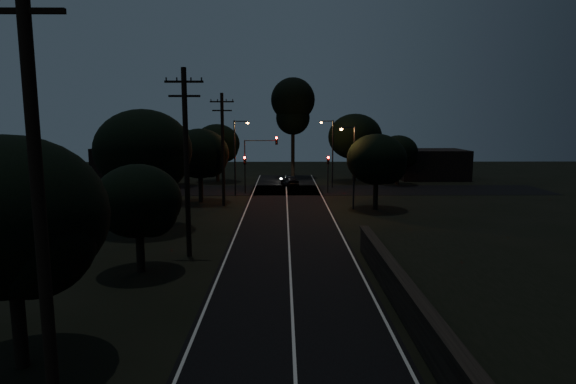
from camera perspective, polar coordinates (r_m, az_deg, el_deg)
name	(u,v)px	position (r m, az deg, el deg)	size (l,w,h in m)	color
road_surface	(287,207)	(44.79, -0.09, -1.79)	(60.00, 70.00, 0.03)	black
retaining_wall	(513,333)	(19.37, 25.12, -14.90)	(6.93, 26.00, 1.60)	black
utility_pole_near	(38,200)	(12.43, -27.48, -0.83)	(2.20, 0.30, 12.00)	black
utility_pole_mid	(186,160)	(28.59, -11.95, 3.71)	(2.20, 0.30, 11.00)	black
utility_pole_far	(223,148)	(45.36, -7.74, 5.23)	(2.20, 0.30, 10.50)	black
tree_left_a	(15,221)	(17.32, -29.66, -2.99)	(6.03, 6.03, 7.63)	black
tree_left_b	(141,203)	(26.30, -17.07, -1.26)	(4.55, 4.55, 5.79)	black
tree_left_c	(146,153)	(36.25, -16.45, 4.50)	(6.99, 6.99, 8.84)	black
tree_left_d	(202,155)	(47.61, -10.19, 4.36)	(5.70, 5.70, 7.23)	black
tree_far_nw	(218,145)	(63.46, -8.24, 5.59)	(5.93, 5.93, 7.51)	black
tree_far_w	(173,146)	(60.41, -13.47, 5.36)	(5.96, 5.96, 7.60)	black
tree_far_ne	(357,138)	(63.57, 8.18, 6.37)	(6.99, 6.99, 8.84)	black
tree_far_e	(400,153)	(61.72, 13.09, 4.55)	(4.85, 4.85, 6.15)	black
tree_right_a	(379,161)	(43.83, 10.71, 3.67)	(5.38, 5.38, 6.84)	black
tall_pine	(293,106)	(67.98, 0.59, 10.19)	(6.10, 6.10, 13.87)	black
building_left	(138,164)	(68.09, -17.36, 3.24)	(10.00, 8.00, 4.40)	black
building_right	(431,164)	(69.28, 16.55, 3.19)	(9.00, 7.00, 4.00)	black
signal_left	(245,168)	(53.35, -5.13, 2.91)	(0.28, 0.35, 4.10)	black
signal_right	(328,167)	(53.42, 4.77, 2.92)	(0.28, 0.35, 4.10)	black
signal_mast	(260,154)	(53.12, -3.33, 4.53)	(3.70, 0.35, 6.25)	black
streetlight_a	(237,152)	(51.29, -6.12, 4.69)	(1.66, 0.26, 8.00)	black
streetlight_b	(331,149)	(57.32, 5.13, 5.10)	(1.66, 0.26, 8.00)	black
streetlight_c	(352,162)	(43.54, 7.63, 3.60)	(1.46, 0.26, 7.50)	black
car	(290,180)	(59.41, 0.19, 1.39)	(1.51, 3.76, 1.28)	black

